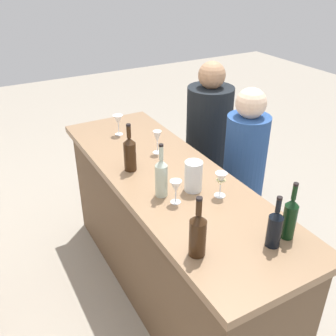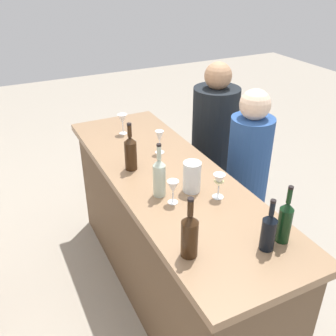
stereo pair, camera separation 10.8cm
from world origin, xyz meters
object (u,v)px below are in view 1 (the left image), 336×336
at_px(wine_bottle_second_left_dark_green, 290,217).
at_px(wine_glass_near_right, 118,120).
at_px(wine_bottle_rightmost_amber_brown, 130,153).
at_px(wine_bottle_leftmost_near_black, 275,227).
at_px(person_left_guest, 242,181).
at_px(wine_glass_near_center, 157,138).
at_px(wine_bottle_second_right_clear_pale, 161,177).
at_px(wine_glass_far_left, 176,187).
at_px(wine_bottle_center_amber_brown, 198,233).
at_px(water_pitcher, 193,176).
at_px(wine_glass_near_left, 221,180).
at_px(person_center_guest, 208,151).

height_order(wine_bottle_second_left_dark_green, wine_glass_near_right, wine_bottle_second_left_dark_green).
bearing_deg(wine_bottle_rightmost_amber_brown, wine_bottle_leftmost_near_black, -163.96).
bearing_deg(person_left_guest, wine_glass_near_center, -21.26).
xyz_separation_m(wine_bottle_leftmost_near_black, wine_bottle_second_right_clear_pale, (0.65, 0.26, 0.02)).
bearing_deg(wine_glass_far_left, wine_bottle_leftmost_near_black, -157.46).
bearing_deg(wine_bottle_center_amber_brown, wine_glass_near_right, -8.38).
xyz_separation_m(wine_bottle_second_right_clear_pale, water_pitcher, (-0.04, -0.19, -0.03)).
xyz_separation_m(wine_glass_near_center, wine_glass_near_right, (0.43, 0.12, 0.00)).
bearing_deg(wine_glass_near_center, wine_glass_far_left, 161.56).
distance_m(wine_bottle_leftmost_near_black, wine_glass_far_left, 0.59).
height_order(wine_bottle_second_right_clear_pale, wine_bottle_rightmost_amber_brown, wine_bottle_second_right_clear_pale).
xyz_separation_m(wine_bottle_leftmost_near_black, wine_glass_near_center, (1.15, 0.02, 0.01)).
bearing_deg(wine_bottle_second_left_dark_green, wine_glass_near_left, 8.84).
xyz_separation_m(wine_bottle_leftmost_near_black, person_left_guest, (0.96, -0.63, -0.44)).
relative_size(wine_bottle_second_left_dark_green, wine_bottle_rightmost_amber_brown, 0.97).
xyz_separation_m(wine_bottle_rightmost_amber_brown, wine_glass_near_right, (0.56, -0.15, -0.00)).
relative_size(wine_glass_near_left, water_pitcher, 0.82).
xyz_separation_m(wine_bottle_rightmost_amber_brown, person_left_guest, (-0.06, -0.92, -0.46)).
distance_m(wine_bottle_rightmost_amber_brown, person_left_guest, 1.03).
xyz_separation_m(wine_bottle_center_amber_brown, wine_bottle_rightmost_amber_brown, (0.90, -0.06, 0.00)).
bearing_deg(wine_glass_far_left, wine_bottle_second_left_dark_green, -148.01).
xyz_separation_m(person_left_guest, person_center_guest, (0.57, -0.06, 0.01)).
distance_m(wine_bottle_second_right_clear_pale, wine_glass_near_left, 0.34).
xyz_separation_m(wine_glass_near_left, person_left_guest, (0.48, -0.60, -0.44)).
bearing_deg(wine_glass_near_left, person_left_guest, -51.00).
bearing_deg(water_pitcher, wine_glass_near_center, -4.62).
distance_m(wine_glass_far_left, person_center_guest, 1.41).
height_order(wine_bottle_second_right_clear_pale, water_pitcher, wine_bottle_second_right_clear_pale).
distance_m(water_pitcher, person_center_guest, 1.27).
height_order(wine_glass_near_right, water_pitcher, water_pitcher).
distance_m(wine_bottle_second_left_dark_green, wine_bottle_rightmost_amber_brown, 1.08).
bearing_deg(wine_glass_near_right, wine_bottle_center_amber_brown, 171.62).
relative_size(wine_bottle_leftmost_near_black, wine_bottle_rightmost_amber_brown, 0.86).
height_order(wine_bottle_second_left_dark_green, wine_glass_near_center, wine_bottle_second_left_dark_green).
xyz_separation_m(wine_bottle_second_left_dark_green, person_left_guest, (0.95, -0.52, -0.45)).
distance_m(wine_glass_near_left, water_pitcher, 0.17).
relative_size(wine_bottle_leftmost_near_black, wine_glass_far_left, 1.95).
relative_size(wine_bottle_leftmost_near_black, wine_bottle_second_right_clear_pale, 0.84).
relative_size(wine_bottle_second_right_clear_pale, water_pitcher, 1.76).
bearing_deg(wine_glass_near_right, wine_bottle_second_left_dark_green, -171.01).
height_order(wine_bottle_second_left_dark_green, wine_bottle_second_right_clear_pale, wine_bottle_second_right_clear_pale).
xyz_separation_m(wine_bottle_rightmost_amber_brown, wine_glass_near_left, (-0.54, -0.33, -0.02)).
bearing_deg(water_pitcher, wine_bottle_second_left_dark_green, -163.73).
bearing_deg(wine_bottle_rightmost_amber_brown, water_pitcher, -151.11).
relative_size(wine_bottle_leftmost_near_black, wine_bottle_second_left_dark_green, 0.89).
height_order(water_pitcher, person_left_guest, person_left_guest).
relative_size(wine_glass_near_center, water_pitcher, 0.89).
height_order(wine_glass_far_left, person_left_guest, person_left_guest).
height_order(wine_bottle_center_amber_brown, wine_bottle_rightmost_amber_brown, wine_bottle_rightmost_amber_brown).
relative_size(wine_bottle_rightmost_amber_brown, water_pitcher, 1.71).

